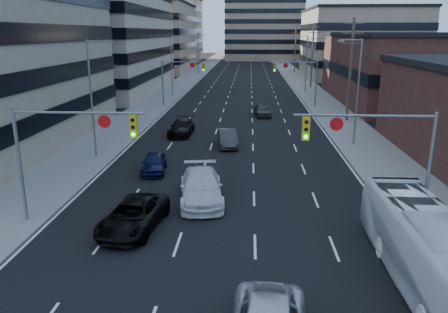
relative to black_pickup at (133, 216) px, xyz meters
The scene contains 28 objects.
road_surface 122.55m from the black_pickup, 88.01° to the left, with size 18.00×300.00×0.02m, color black.
sidewalk_left 122.69m from the black_pickup, 93.39° to the left, with size 5.00×300.00×0.15m, color slate.
sidewalk_right 123.48m from the black_pickup, 82.67° to the left, with size 5.00×300.00×0.15m, color slate.
office_left_mid 58.71m from the black_pickup, 113.44° to the left, with size 26.00×34.00×28.00m, color #ADA089.
office_left_far 94.84m from the black_pickup, 102.06° to the left, with size 20.00×30.00×16.00m, color gray.
storefront_right_mid 51.15m from the black_pickup, 56.37° to the left, with size 20.00×30.00×9.00m, color #472119.
office_right_far 85.85m from the black_pickup, 70.03° to the left, with size 22.00×28.00×14.00m, color gray.
bg_block_left 134.90m from the black_pickup, 100.17° to the left, with size 24.00×24.00×20.00m, color #ADA089.
bg_block_right 127.83m from the black_pickup, 73.51° to the left, with size 22.00×22.00×12.00m, color gray.
signal_near_left 4.84m from the black_pickup, behind, with size 6.59×0.33×6.00m.
signal_near_right 12.25m from the black_pickup, ahead, with size 6.59×0.33×6.00m.
signal_far_left 37.79m from the black_pickup, 95.24° to the left, with size 6.09×0.33×6.00m.
signal_far_right 39.48m from the black_pickup, 72.34° to the left, with size 6.09×0.33×6.00m.
utility_pole_block 33.27m from the black_pickup, 59.99° to the left, with size 2.20×0.28×11.00m.
utility_pole_midblock 60.95m from the black_pickup, 74.29° to the left, with size 2.20×0.28×11.00m.
utility_pole_distant 90.13m from the black_pickup, 79.47° to the left, with size 2.20×0.28×11.00m.
streetlight_left_near 14.54m from the black_pickup, 116.04° to the left, with size 2.03×0.22×9.00m.
streetlight_left_mid 48.06m from the black_pickup, 97.31° to the left, with size 2.03×0.22×9.00m.
streetlight_left_far 82.81m from the black_pickup, 94.23° to the left, with size 2.03×0.22×9.00m.
streetlight_right_near 23.17m from the black_pickup, 50.14° to the left, with size 2.03×0.22×9.00m.
streetlight_right_far 54.63m from the black_pickup, 74.47° to the left, with size 2.03×0.22×9.00m.
black_pickup is the anchor object (origin of this frame).
white_van 4.96m from the black_pickup, 53.23° to the left, with size 2.39×5.89×1.71m, color silver.
transit_bus 13.37m from the black_pickup, 18.66° to the right, with size 2.51×10.72×2.99m, color white.
sedan_blue 9.30m from the black_pickup, 95.89° to the left, with size 1.60×3.97×1.35m, color black.
sedan_grey_center 17.21m from the black_pickup, 77.06° to the left, with size 1.49×4.28×1.41m, color #2E2E30.
sedan_black_far 20.82m from the black_pickup, 92.12° to the left, with size 2.04×5.02×1.46m, color black.
sedan_grey_right 31.73m from the black_pickup, 76.86° to the left, with size 1.74×4.32×1.47m, color #353538.
Camera 1 is at (1.43, -12.24, 9.52)m, focal length 35.00 mm.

